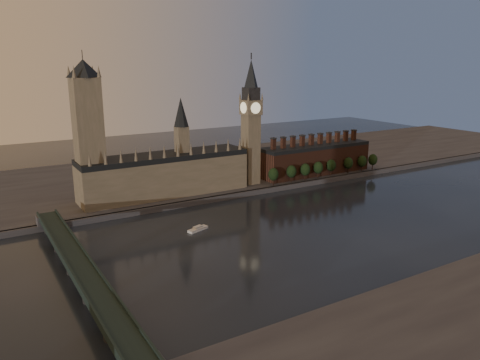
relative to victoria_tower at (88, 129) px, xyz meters
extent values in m
plane|color=black|center=(120.00, -115.00, -59.09)|extent=(900.00, 900.00, 0.00)
cube|color=#4C4C51|center=(120.00, -25.00, -57.09)|extent=(900.00, 4.00, 4.00)
cube|color=#4C4C51|center=(120.00, 65.00, -57.09)|extent=(900.00, 180.00, 4.00)
cube|color=#7E6E59|center=(55.00, 0.00, -41.09)|extent=(130.00, 30.00, 28.00)
cube|color=black|center=(55.00, 0.00, -25.09)|extent=(130.00, 30.00, 4.00)
cube|color=#7E6E59|center=(70.00, 0.00, -15.09)|extent=(9.00, 9.00, 24.00)
cone|color=black|center=(70.00, 0.00, 7.91)|extent=(12.00, 12.00, 22.00)
cone|color=#7E6E59|center=(-4.00, -14.00, -18.09)|extent=(2.60, 2.60, 10.00)
cone|color=#7E6E59|center=(6.73, -14.00, -18.09)|extent=(2.60, 2.60, 10.00)
cone|color=#7E6E59|center=(17.45, -14.00, -18.09)|extent=(2.60, 2.60, 10.00)
cone|color=#7E6E59|center=(28.18, -14.00, -18.09)|extent=(2.60, 2.60, 10.00)
cone|color=#7E6E59|center=(38.91, -14.00, -18.09)|extent=(2.60, 2.60, 10.00)
cone|color=#7E6E59|center=(49.64, -14.00, -18.09)|extent=(2.60, 2.60, 10.00)
cone|color=#7E6E59|center=(60.36, -14.00, -18.09)|extent=(2.60, 2.60, 10.00)
cone|color=#7E6E59|center=(71.09, -14.00, -18.09)|extent=(2.60, 2.60, 10.00)
cone|color=#7E6E59|center=(81.82, -14.00, -18.09)|extent=(2.60, 2.60, 10.00)
cone|color=#7E6E59|center=(92.55, -14.00, -18.09)|extent=(2.60, 2.60, 10.00)
cone|color=#7E6E59|center=(103.27, -14.00, -18.09)|extent=(2.60, 2.60, 10.00)
cone|color=#7E6E59|center=(114.00, -14.00, -18.09)|extent=(2.60, 2.60, 10.00)
cube|color=#7E6E59|center=(0.00, 0.00, -10.09)|extent=(18.00, 18.00, 90.00)
cone|color=black|center=(0.00, 0.00, 40.91)|extent=(24.00, 24.00, 12.00)
cylinder|color=#232326|center=(0.00, 0.00, 46.91)|extent=(0.50, 0.50, 12.00)
cone|color=#7E6E59|center=(-8.00, -8.00, 38.91)|extent=(3.00, 3.00, 8.00)
cone|color=#7E6E59|center=(8.00, -8.00, 38.91)|extent=(3.00, 3.00, 8.00)
cone|color=#7E6E59|center=(-8.00, 8.00, 38.91)|extent=(3.00, 3.00, 8.00)
cone|color=#7E6E59|center=(8.00, 8.00, 38.91)|extent=(3.00, 3.00, 8.00)
cube|color=#7E6E59|center=(130.00, -5.00, -26.09)|extent=(12.00, 12.00, 58.00)
cube|color=#7E6E59|center=(130.00, -5.00, 8.91)|extent=(14.00, 14.00, 12.00)
cube|color=#232326|center=(130.00, -5.00, 19.91)|extent=(11.00, 11.00, 10.00)
cone|color=black|center=(130.00, -5.00, 35.91)|extent=(13.00, 13.00, 22.00)
cylinder|color=#232326|center=(130.00, -5.00, 49.41)|extent=(1.00, 1.00, 5.00)
cylinder|color=beige|center=(130.00, -12.20, 8.91)|extent=(9.00, 0.50, 9.00)
cylinder|color=beige|center=(130.00, 2.20, 8.91)|extent=(9.00, 0.50, 9.00)
cylinder|color=beige|center=(122.80, -5.00, 8.91)|extent=(0.50, 9.00, 9.00)
cylinder|color=beige|center=(137.20, -5.00, 8.91)|extent=(0.50, 9.00, 9.00)
cone|color=#7E6E59|center=(123.50, -11.50, 17.91)|extent=(2.00, 2.00, 6.00)
cone|color=#7E6E59|center=(136.50, -11.50, 17.91)|extent=(2.00, 2.00, 6.00)
cone|color=#7E6E59|center=(123.50, 1.50, 17.91)|extent=(2.00, 2.00, 6.00)
cone|color=#7E6E59|center=(136.50, 1.50, 17.91)|extent=(2.00, 2.00, 6.00)
cube|color=#4B281C|center=(200.00, -5.00, -43.09)|extent=(110.00, 25.00, 24.00)
cube|color=black|center=(200.00, -5.00, -29.59)|extent=(110.00, 25.00, 3.00)
cube|color=#4B281C|center=(153.00, -5.00, -23.59)|extent=(3.50, 3.50, 9.00)
cube|color=#232326|center=(153.00, -5.00, -18.59)|extent=(4.20, 4.20, 1.00)
cube|color=#4B281C|center=(163.44, -5.00, -23.59)|extent=(3.50, 3.50, 9.00)
cube|color=#232326|center=(163.44, -5.00, -18.59)|extent=(4.20, 4.20, 1.00)
cube|color=#4B281C|center=(173.89, -5.00, -23.59)|extent=(3.50, 3.50, 9.00)
cube|color=#232326|center=(173.89, -5.00, -18.59)|extent=(4.20, 4.20, 1.00)
cube|color=#4B281C|center=(184.33, -5.00, -23.59)|extent=(3.50, 3.50, 9.00)
cube|color=#232326|center=(184.33, -5.00, -18.59)|extent=(4.20, 4.20, 1.00)
cube|color=#4B281C|center=(194.78, -5.00, -23.59)|extent=(3.50, 3.50, 9.00)
cube|color=#232326|center=(194.78, -5.00, -18.59)|extent=(4.20, 4.20, 1.00)
cube|color=#4B281C|center=(205.22, -5.00, -23.59)|extent=(3.50, 3.50, 9.00)
cube|color=#232326|center=(205.22, -5.00, -18.59)|extent=(4.20, 4.20, 1.00)
cube|color=#4B281C|center=(215.67, -5.00, -23.59)|extent=(3.50, 3.50, 9.00)
cube|color=#232326|center=(215.67, -5.00, -18.59)|extent=(4.20, 4.20, 1.00)
cube|color=#4B281C|center=(226.11, -5.00, -23.59)|extent=(3.50, 3.50, 9.00)
cube|color=#232326|center=(226.11, -5.00, -18.59)|extent=(4.20, 4.20, 1.00)
cube|color=#4B281C|center=(236.56, -5.00, -23.59)|extent=(3.50, 3.50, 9.00)
cube|color=#232326|center=(236.56, -5.00, -18.59)|extent=(4.20, 4.20, 1.00)
cube|color=#4B281C|center=(247.00, -5.00, -23.59)|extent=(3.50, 3.50, 9.00)
cube|color=#232326|center=(247.00, -5.00, -18.59)|extent=(4.20, 4.20, 1.00)
cylinder|color=black|center=(142.17, -21.18, -52.09)|extent=(0.80, 0.80, 6.00)
ellipsoid|color=black|center=(142.17, -21.18, -45.59)|extent=(8.60, 8.60, 10.75)
cylinder|color=black|center=(161.22, -20.67, -52.09)|extent=(0.80, 0.80, 6.00)
ellipsoid|color=black|center=(161.22, -20.67, -45.59)|extent=(8.60, 8.60, 10.75)
cylinder|color=black|center=(175.92, -21.04, -52.09)|extent=(0.80, 0.80, 6.00)
ellipsoid|color=black|center=(175.92, -21.04, -45.59)|extent=(8.60, 8.60, 10.75)
cylinder|color=black|center=(190.43, -21.00, -52.09)|extent=(0.80, 0.80, 6.00)
ellipsoid|color=black|center=(190.43, -21.00, -45.59)|extent=(8.60, 8.60, 10.75)
cylinder|color=black|center=(206.68, -19.71, -52.09)|extent=(0.80, 0.80, 6.00)
ellipsoid|color=black|center=(206.68, -19.71, -45.59)|extent=(8.60, 8.60, 10.75)
cylinder|color=black|center=(226.92, -20.54, -52.09)|extent=(0.80, 0.80, 6.00)
ellipsoid|color=black|center=(226.92, -20.54, -45.59)|extent=(8.60, 8.60, 10.75)
cylinder|color=black|center=(243.50, -21.39, -52.09)|extent=(0.80, 0.80, 6.00)
ellipsoid|color=black|center=(243.50, -21.39, -45.59)|extent=(8.60, 8.60, 10.75)
cylinder|color=black|center=(257.63, -21.38, -52.09)|extent=(0.80, 0.80, 6.00)
ellipsoid|color=black|center=(257.63, -21.38, -45.59)|extent=(8.60, 8.60, 10.75)
cube|color=black|center=(-35.00, -120.00, -50.09)|extent=(12.00, 200.00, 2.50)
cube|color=black|center=(-40.50, -120.00, -48.19)|extent=(1.00, 200.00, 1.30)
cube|color=black|center=(-29.50, -120.00, -48.19)|extent=(1.00, 200.00, 1.30)
cube|color=#4C4C51|center=(-35.00, -25.00, -52.09)|extent=(14.00, 8.00, 6.00)
cylinder|color=#232326|center=(-35.00, -166.00, -55.21)|extent=(8.00, 8.00, 7.75)
cylinder|color=#232326|center=(-35.00, -132.00, -55.21)|extent=(8.00, 8.00, 7.75)
cylinder|color=#232326|center=(-35.00, -98.00, -55.21)|extent=(8.00, 8.00, 7.75)
cylinder|color=#232326|center=(-35.00, -64.00, -55.21)|extent=(8.00, 8.00, 7.75)
cylinder|color=#232326|center=(-35.00, -30.00, -55.21)|extent=(8.00, 8.00, 7.75)
cube|color=silver|center=(45.83, -75.15, -58.26)|extent=(15.00, 8.48, 1.65)
cube|color=silver|center=(45.83, -75.15, -56.82)|extent=(6.85, 4.89, 1.24)
camera|label=1|loc=(-76.14, -329.26, 45.82)|focal=35.00mm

